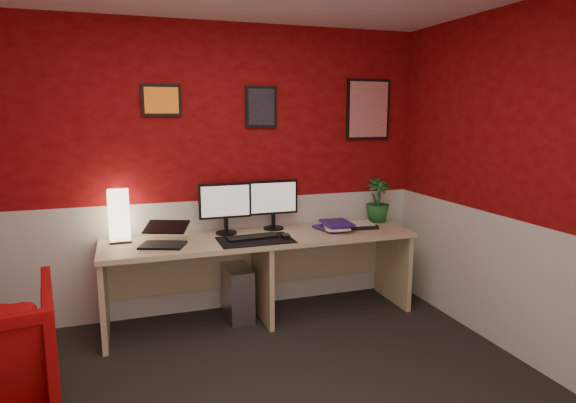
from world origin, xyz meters
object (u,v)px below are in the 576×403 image
Objects in this scene: pc_tower at (237,292)px; zen_tray at (356,226)px; shoji_lamp at (119,217)px; potted_plant at (378,200)px; monitor_left at (225,200)px; monitor_right at (273,197)px; desk at (262,278)px; laptop at (162,233)px.

zen_tray is at bearing -4.79° from pc_tower.
shoji_lamp is 2.32m from potted_plant.
monitor_left is at bearing -179.34° from potted_plant.
monitor_right reaches higher than pc_tower.
shoji_lamp is 0.69× the size of monitor_left.
monitor_left is 1.41× the size of potted_plant.
monitor_left and monitor_right have the same top height.
monitor_right is (0.43, 0.03, 0.00)m from monitor_left.
pc_tower is (0.07, -0.07, -0.80)m from monitor_left.
monitor_left is (-0.27, 0.18, 0.66)m from desk.
monitor_left reaches higher than shoji_lamp.
desk is 1.34m from potted_plant.
shoji_lamp reaches higher than laptop.
desk is 0.73m from monitor_left.
monitor_left is 1.20m from zen_tray.
zen_tray is (0.73, -0.17, -0.28)m from monitor_right.
monitor_right reaches higher than laptop.
laptop is 2.03m from potted_plant.
monitor_right is 0.79m from zen_tray.
monitor_right is at bearing 4.56° from monitor_left.
monitor_left is 1.46m from potted_plant.
zen_tray reaches higher than pc_tower.
pc_tower is (-0.36, -0.10, -0.80)m from monitor_right.
desk is 7.43× the size of zen_tray.
desk is at bearing 26.09° from laptop.
laptop is 1.03m from monitor_right.
laptop is at bearing -165.59° from pc_tower.
zen_tray is at bearing -153.39° from potted_plant.
shoji_lamp is 2.03m from zen_tray.
desk is 5.78× the size of pc_tower.
zen_tray is 0.39m from potted_plant.
monitor_left is at bearing 45.24° from laptop.
laptop reaches higher than pc_tower.
monitor_right reaches higher than potted_plant.
laptop is at bearing -164.34° from monitor_right.
monitor_right is 1.66× the size of zen_tray.
shoji_lamp is at bearing 173.91° from pc_tower.
shoji_lamp reaches higher than zen_tray.
desk is 0.71m from monitor_right.
monitor_right is 1.29× the size of pc_tower.
zen_tray is (1.71, 0.11, -0.09)m from laptop.
laptop is 0.62m from monitor_left.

